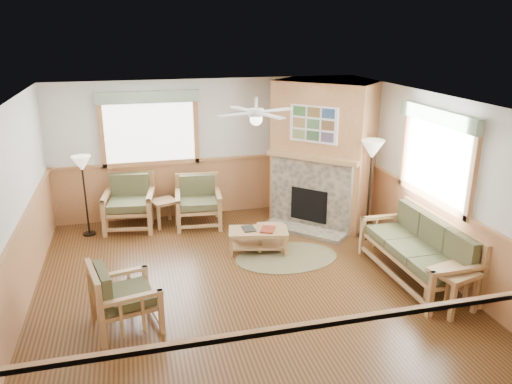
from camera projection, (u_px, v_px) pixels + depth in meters
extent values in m
cube|color=#4E2F15|center=(242.00, 281.00, 7.51)|extent=(6.00, 6.00, 0.01)
cube|color=white|center=(240.00, 100.00, 6.65)|extent=(6.00, 6.00, 0.01)
cube|color=silver|center=(208.00, 148.00, 9.84)|extent=(6.00, 0.02, 2.70)
cube|color=silver|center=(316.00, 305.00, 4.32)|extent=(6.00, 0.02, 2.70)
cube|color=silver|center=(12.00, 215.00, 6.38)|extent=(0.02, 6.00, 2.70)
cube|color=silver|center=(428.00, 181.00, 7.78)|extent=(0.02, 6.00, 2.70)
cylinder|color=brown|center=(287.00, 257.00, 8.25)|extent=(1.90, 1.90, 0.01)
cube|color=maroon|center=(268.00, 229.00, 8.33)|extent=(0.33, 0.36, 0.03)
cube|color=#282821|center=(249.00, 228.00, 8.37)|extent=(0.21, 0.28, 0.03)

